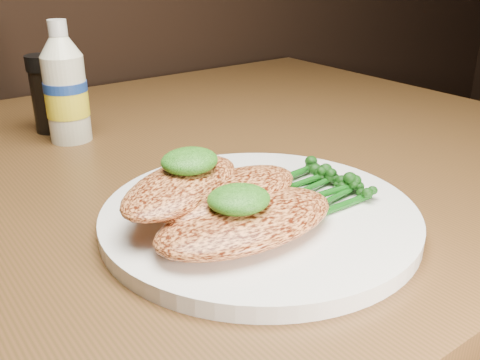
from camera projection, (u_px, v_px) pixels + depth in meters
plate at (260, 216)px, 0.49m from camera, size 0.29×0.29×0.01m
chicken_front at (247, 221)px, 0.43m from camera, size 0.17×0.09×0.03m
chicken_mid at (230, 193)px, 0.47m from camera, size 0.16×0.10×0.02m
chicken_back at (182, 185)px, 0.46m from camera, size 0.16×0.13×0.02m
pesto_front at (239, 199)px, 0.43m from camera, size 0.06×0.06×0.02m
pesto_back at (189, 161)px, 0.47m from camera, size 0.06×0.06×0.02m
broccolini_bundle at (298, 190)px, 0.50m from camera, size 0.16×0.14×0.02m
mayo_bottle at (65, 82)px, 0.67m from camera, size 0.06×0.06×0.15m
pepper_grinder at (46, 94)px, 0.72m from camera, size 0.05×0.05×0.10m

